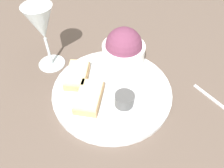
{
  "coord_description": "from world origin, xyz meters",
  "views": [
    {
      "loc": [
        -0.36,
        0.08,
        0.45
      ],
      "look_at": [
        0.0,
        0.0,
        0.03
      ],
      "focal_mm": 35.0,
      "sensor_mm": 36.0,
      "label": 1
    }
  ],
  "objects_px": {
    "cheese_toast_far": "(77,75)",
    "fork": "(221,105)",
    "salad_bowl": "(124,50)",
    "sauce_ramekin": "(124,99)",
    "cheese_toast_near": "(89,97)",
    "wine_glass": "(42,26)"
  },
  "relations": [
    {
      "from": "cheese_toast_far",
      "to": "fork",
      "type": "bearing_deg",
      "value": -115.84
    },
    {
      "from": "salad_bowl",
      "to": "cheese_toast_far",
      "type": "relative_size",
      "value": 1.09
    },
    {
      "from": "sauce_ramekin",
      "to": "fork",
      "type": "height_order",
      "value": "sauce_ramekin"
    },
    {
      "from": "cheese_toast_near",
      "to": "cheese_toast_far",
      "type": "xyz_separation_m",
      "value": [
        0.08,
        0.02,
        -0.0
      ]
    },
    {
      "from": "salad_bowl",
      "to": "sauce_ramekin",
      "type": "bearing_deg",
      "value": 165.84
    },
    {
      "from": "salad_bowl",
      "to": "fork",
      "type": "xyz_separation_m",
      "value": [
        -0.19,
        -0.2,
        -0.06
      ]
    },
    {
      "from": "wine_glass",
      "to": "fork",
      "type": "xyz_separation_m",
      "value": [
        -0.25,
        -0.41,
        -0.13
      ]
    },
    {
      "from": "cheese_toast_near",
      "to": "salad_bowl",
      "type": "bearing_deg",
      "value": -46.13
    },
    {
      "from": "cheese_toast_far",
      "to": "wine_glass",
      "type": "bearing_deg",
      "value": 36.55
    },
    {
      "from": "cheese_toast_far",
      "to": "wine_glass",
      "type": "distance_m",
      "value": 0.15
    },
    {
      "from": "sauce_ramekin",
      "to": "wine_glass",
      "type": "height_order",
      "value": "wine_glass"
    },
    {
      "from": "wine_glass",
      "to": "fork",
      "type": "bearing_deg",
      "value": -122.09
    },
    {
      "from": "cheese_toast_far",
      "to": "wine_glass",
      "type": "xyz_separation_m",
      "value": [
        0.09,
        0.07,
        0.11
      ]
    },
    {
      "from": "fork",
      "to": "wine_glass",
      "type": "bearing_deg",
      "value": 57.91
    },
    {
      "from": "sauce_ramekin",
      "to": "fork",
      "type": "distance_m",
      "value": 0.25
    },
    {
      "from": "cheese_toast_far",
      "to": "wine_glass",
      "type": "height_order",
      "value": "wine_glass"
    },
    {
      "from": "salad_bowl",
      "to": "cheese_toast_near",
      "type": "xyz_separation_m",
      "value": [
        -0.11,
        0.12,
        -0.04
      ]
    },
    {
      "from": "wine_glass",
      "to": "fork",
      "type": "height_order",
      "value": "wine_glass"
    },
    {
      "from": "sauce_ramekin",
      "to": "cheese_toast_far",
      "type": "relative_size",
      "value": 0.43
    },
    {
      "from": "cheese_toast_near",
      "to": "fork",
      "type": "distance_m",
      "value": 0.33
    },
    {
      "from": "cheese_toast_near",
      "to": "cheese_toast_far",
      "type": "distance_m",
      "value": 0.08
    },
    {
      "from": "cheese_toast_far",
      "to": "fork",
      "type": "relative_size",
      "value": 0.7
    }
  ]
}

